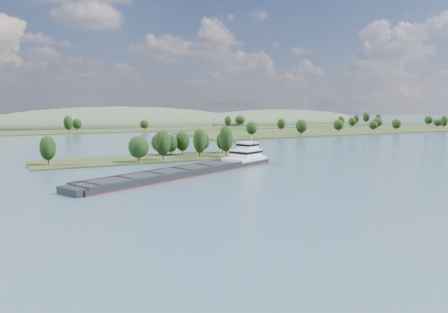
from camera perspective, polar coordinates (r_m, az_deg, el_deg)
ground at (r=143.98m, az=-2.86°, el=-3.07°), size 1800.00×1800.00×0.00m
tree_island at (r=199.83m, az=-8.10°, el=0.87°), size 100.00×31.31×15.66m
right_bank at (r=423.39m, az=16.56°, el=3.36°), size 320.00×90.00×14.35m
back_shoreline at (r=415.77m, az=-17.26°, el=3.24°), size 900.00×60.00×15.99m
hill_east at (r=575.56m, az=7.02°, el=4.34°), size 260.00×140.00×36.00m
hill_west at (r=523.80m, az=-13.54°, el=3.96°), size 320.00×160.00×44.00m
cargo_barge at (r=158.81m, az=-3.56°, el=-1.57°), size 87.44×47.42×12.33m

